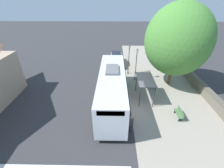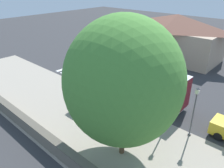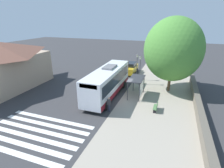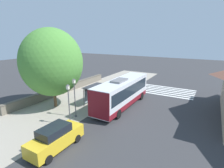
{
  "view_description": "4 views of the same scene",
  "coord_description": "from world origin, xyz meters",
  "px_view_note": "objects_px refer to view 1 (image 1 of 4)",
  "views": [
    {
      "loc": [
        1.68,
        12.07,
        9.88
      ],
      "look_at": [
        1.91,
        -0.67,
        2.36
      ],
      "focal_mm": 24.0,
      "sensor_mm": 36.0,
      "label": 1
    },
    {
      "loc": [
        -14.7,
        -12.43,
        11.18
      ],
      "look_at": [
        -1.18,
        -0.29,
        2.42
      ],
      "focal_mm": 35.0,
      "sensor_mm": 36.0,
      "label": 2
    },
    {
      "loc": [
        -5.49,
        18.44,
        9.28
      ],
      "look_at": [
        1.33,
        -0.77,
        1.6
      ],
      "focal_mm": 28.0,
      "sensor_mm": 36.0,
      "label": 3
    },
    {
      "loc": [
        11.16,
        -19.29,
        8.42
      ],
      "look_at": [
        0.06,
        -0.07,
        2.54
      ],
      "focal_mm": 28.0,
      "sensor_mm": 36.0,
      "label": 4
    }
  ],
  "objects_px": {
    "bus": "(112,88)",
    "shade_tree": "(178,40)",
    "bench": "(179,113)",
    "street_lamp_near": "(129,57)",
    "pedestrian": "(131,123)",
    "street_lamp_far": "(136,62)",
    "bus_shelter": "(147,82)",
    "parked_car_behind_bus": "(116,59)"
  },
  "relations": [
    {
      "from": "bus",
      "to": "shade_tree",
      "type": "height_order",
      "value": "shade_tree"
    },
    {
      "from": "street_lamp_near",
      "to": "bus",
      "type": "bearing_deg",
      "value": 72.44
    },
    {
      "from": "pedestrian",
      "to": "street_lamp_far",
      "type": "relative_size",
      "value": 0.38
    },
    {
      "from": "street_lamp_near",
      "to": "street_lamp_far",
      "type": "bearing_deg",
      "value": 114.84
    },
    {
      "from": "bench",
      "to": "parked_car_behind_bus",
      "type": "height_order",
      "value": "parked_car_behind_bus"
    },
    {
      "from": "bus_shelter",
      "to": "pedestrian",
      "type": "height_order",
      "value": "bus_shelter"
    },
    {
      "from": "bus",
      "to": "pedestrian",
      "type": "xyz_separation_m",
      "value": [
        -1.62,
        3.92,
        -0.92
      ]
    },
    {
      "from": "pedestrian",
      "to": "bench",
      "type": "distance_m",
      "value": 5.02
    },
    {
      "from": "bench",
      "to": "bus_shelter",
      "type": "bearing_deg",
      "value": -48.49
    },
    {
      "from": "pedestrian",
      "to": "bench",
      "type": "relative_size",
      "value": 1.19
    },
    {
      "from": "bus_shelter",
      "to": "pedestrian",
      "type": "distance_m",
      "value": 5.29
    },
    {
      "from": "bus",
      "to": "bench",
      "type": "distance_m",
      "value": 6.79
    },
    {
      "from": "bench",
      "to": "street_lamp_near",
      "type": "relative_size",
      "value": 0.33
    },
    {
      "from": "bus",
      "to": "shade_tree",
      "type": "xyz_separation_m",
      "value": [
        -7.27,
        -4.21,
        3.69
      ]
    },
    {
      "from": "bus",
      "to": "street_lamp_far",
      "type": "xyz_separation_m",
      "value": [
        -3.02,
        -5.22,
        0.67
      ]
    },
    {
      "from": "bus_shelter",
      "to": "bench",
      "type": "relative_size",
      "value": 2.35
    },
    {
      "from": "bus_shelter",
      "to": "street_lamp_far",
      "type": "bearing_deg",
      "value": -81.99
    },
    {
      "from": "street_lamp_far",
      "to": "street_lamp_near",
      "type": "bearing_deg",
      "value": -65.16
    },
    {
      "from": "pedestrian",
      "to": "shade_tree",
      "type": "relative_size",
      "value": 0.17
    },
    {
      "from": "street_lamp_near",
      "to": "parked_car_behind_bus",
      "type": "xyz_separation_m",
      "value": [
        1.72,
        -3.38,
        -1.57
      ]
    },
    {
      "from": "parked_car_behind_bus",
      "to": "pedestrian",
      "type": "bearing_deg",
      "value": 94.52
    },
    {
      "from": "bus",
      "to": "street_lamp_near",
      "type": "bearing_deg",
      "value": -107.56
    },
    {
      "from": "street_lamp_far",
      "to": "bus_shelter",
      "type": "bearing_deg",
      "value": 98.01
    },
    {
      "from": "bus",
      "to": "shade_tree",
      "type": "bearing_deg",
      "value": -149.94
    },
    {
      "from": "bus",
      "to": "pedestrian",
      "type": "distance_m",
      "value": 4.34
    },
    {
      "from": "street_lamp_near",
      "to": "shade_tree",
      "type": "height_order",
      "value": "shade_tree"
    },
    {
      "from": "pedestrian",
      "to": "bench",
      "type": "bearing_deg",
      "value": -159.04
    },
    {
      "from": "bus_shelter",
      "to": "bus",
      "type": "bearing_deg",
      "value": 13.14
    },
    {
      "from": "bus_shelter",
      "to": "bench",
      "type": "xyz_separation_m",
      "value": [
        -2.65,
        2.99,
        -1.57
      ]
    },
    {
      "from": "bus_shelter",
      "to": "street_lamp_far",
      "type": "distance_m",
      "value": 4.45
    },
    {
      "from": "bus_shelter",
      "to": "street_lamp_far",
      "type": "height_order",
      "value": "street_lamp_far"
    },
    {
      "from": "street_lamp_near",
      "to": "parked_car_behind_bus",
      "type": "relative_size",
      "value": 0.92
    },
    {
      "from": "bus",
      "to": "bus_shelter",
      "type": "bearing_deg",
      "value": -166.86
    },
    {
      "from": "parked_car_behind_bus",
      "to": "shade_tree",
      "type": "bearing_deg",
      "value": 137.78
    },
    {
      "from": "bus",
      "to": "street_lamp_near",
      "type": "xyz_separation_m",
      "value": [
        -2.21,
        -6.98,
        0.62
      ]
    },
    {
      "from": "street_lamp_far",
      "to": "shade_tree",
      "type": "distance_m",
      "value": 5.31
    },
    {
      "from": "shade_tree",
      "to": "parked_car_behind_bus",
      "type": "bearing_deg",
      "value": -42.22
    },
    {
      "from": "bus",
      "to": "bench",
      "type": "bearing_deg",
      "value": 161.18
    },
    {
      "from": "bench",
      "to": "parked_car_behind_bus",
      "type": "relative_size",
      "value": 0.3
    },
    {
      "from": "bus_shelter",
      "to": "shade_tree",
      "type": "xyz_separation_m",
      "value": [
        -3.63,
        -3.36,
        3.54
      ]
    },
    {
      "from": "pedestrian",
      "to": "street_lamp_near",
      "type": "relative_size",
      "value": 0.39
    },
    {
      "from": "bus",
      "to": "street_lamp_far",
      "type": "relative_size",
      "value": 2.44
    }
  ]
}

